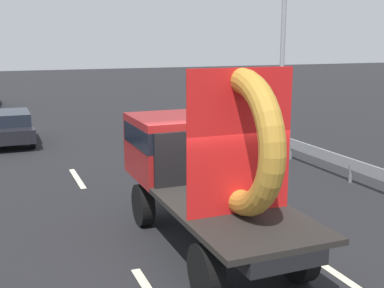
# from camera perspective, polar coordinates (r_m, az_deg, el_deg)

# --- Properties ---
(ground_plane) EXTENTS (120.00, 120.00, 0.00)m
(ground_plane) POSITION_cam_1_polar(r_m,az_deg,el_deg) (9.77, 3.01, -12.27)
(ground_plane) COLOR black
(flatbed_truck) EXTENTS (2.02, 5.47, 3.58)m
(flatbed_truck) POSITION_cam_1_polar(r_m,az_deg,el_deg) (9.88, 0.75, -1.90)
(flatbed_truck) COLOR black
(flatbed_truck) RESTS_ON ground_plane
(distant_sedan) EXTENTS (1.66, 3.88, 1.27)m
(distant_sedan) POSITION_cam_1_polar(r_m,az_deg,el_deg) (20.51, -20.35, 1.91)
(distant_sedan) COLOR black
(distant_sedan) RESTS_ON ground_plane
(traffic_light) EXTENTS (0.42, 0.36, 6.62)m
(traffic_light) POSITION_cam_1_polar(r_m,az_deg,el_deg) (17.79, 10.52, 12.60)
(traffic_light) COLOR gray
(traffic_light) RESTS_ON ground_plane
(guardrail) EXTENTS (0.10, 12.24, 0.71)m
(guardrail) POSITION_cam_1_polar(r_m,az_deg,el_deg) (18.35, 8.76, 0.93)
(guardrail) COLOR gray
(guardrail) RESTS_ON ground_plane
(lane_dash_left_far) EXTENTS (0.16, 2.20, 0.01)m
(lane_dash_left_far) POSITION_cam_1_polar(r_m,az_deg,el_deg) (14.94, -13.13, -3.88)
(lane_dash_left_far) COLOR beige
(lane_dash_left_far) RESTS_ON ground_plane
(lane_dash_right_near) EXTENTS (0.16, 2.38, 0.01)m
(lane_dash_right_near) POSITION_cam_1_polar(r_m,az_deg,el_deg) (9.31, 16.04, -14.01)
(lane_dash_right_near) COLOR beige
(lane_dash_right_near) RESTS_ON ground_plane
(lane_dash_right_far) EXTENTS (0.16, 2.48, 0.01)m
(lane_dash_right_far) POSITION_cam_1_polar(r_m,az_deg,el_deg) (15.86, -1.67, -2.64)
(lane_dash_right_far) COLOR beige
(lane_dash_right_far) RESTS_ON ground_plane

